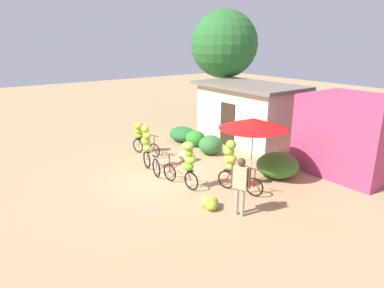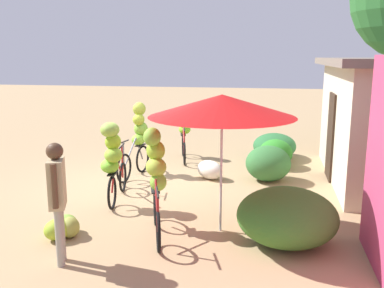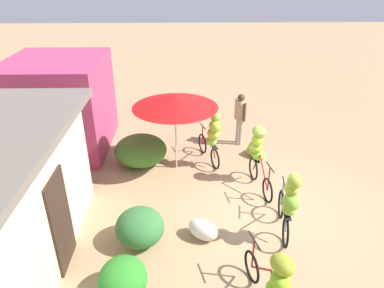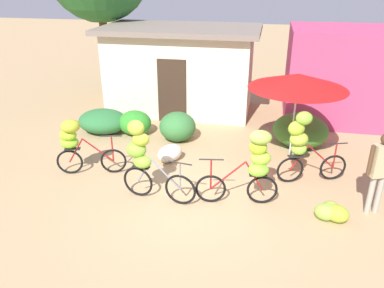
{
  "view_description": "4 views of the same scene",
  "coord_description": "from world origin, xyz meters",
  "px_view_note": "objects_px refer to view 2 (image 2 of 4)",
  "views": [
    {
      "loc": [
        9.7,
        -6.04,
        4.77
      ],
      "look_at": [
        0.2,
        0.96,
        1.1
      ],
      "focal_mm": 31.49,
      "sensor_mm": 36.0,
      "label": 1
    },
    {
      "loc": [
        8.7,
        2.92,
        2.84
      ],
      "look_at": [
        -0.21,
        1.21,
        0.96
      ],
      "focal_mm": 39.91,
      "sensor_mm": 36.0,
      "label": 2
    },
    {
      "loc": [
        -6.87,
        1.89,
        5.39
      ],
      "look_at": [
        1.26,
        1.7,
        1.21
      ],
      "focal_mm": 33.21,
      "sensor_mm": 36.0,
      "label": 3
    },
    {
      "loc": [
        1.38,
        -6.91,
        4.42
      ],
      "look_at": [
        -0.17,
        0.83,
        0.84
      ],
      "focal_mm": 35.73,
      "sensor_mm": 36.0,
      "label": 4
    }
  ],
  "objects_px": {
    "bicycle_center_loaded": "(113,156)",
    "person_vendor": "(57,191)",
    "bicycle_by_shop": "(156,172)",
    "banana_pile_on_ground": "(64,227)",
    "bicycle_leftmost": "(183,128)",
    "bicycle_near_pile": "(138,135)",
    "market_umbrella": "(222,106)",
    "produce_sack": "(210,170)"
  },
  "relations": [
    {
      "from": "bicycle_leftmost",
      "to": "produce_sack",
      "type": "height_order",
      "value": "bicycle_leftmost"
    },
    {
      "from": "bicycle_leftmost",
      "to": "banana_pile_on_ground",
      "type": "xyz_separation_m",
      "value": [
        5.63,
        -0.75,
        -0.68
      ]
    },
    {
      "from": "bicycle_leftmost",
      "to": "person_vendor",
      "type": "xyz_separation_m",
      "value": [
        6.48,
        -0.36,
        0.22
      ]
    },
    {
      "from": "bicycle_by_shop",
      "to": "banana_pile_on_ground",
      "type": "xyz_separation_m",
      "value": [
        0.54,
        -1.39,
        -0.83
      ]
    },
    {
      "from": "bicycle_center_loaded",
      "to": "banana_pile_on_ground",
      "type": "bearing_deg",
      "value": -9.72
    },
    {
      "from": "produce_sack",
      "to": "person_vendor",
      "type": "relative_size",
      "value": 0.41
    },
    {
      "from": "bicycle_leftmost",
      "to": "bicycle_near_pile",
      "type": "height_order",
      "value": "bicycle_near_pile"
    },
    {
      "from": "produce_sack",
      "to": "person_vendor",
      "type": "xyz_separation_m",
      "value": [
        4.52,
        -1.41,
        0.84
      ]
    },
    {
      "from": "banana_pile_on_ground",
      "to": "bicycle_near_pile",
      "type": "bearing_deg",
      "value": 179.37
    },
    {
      "from": "bicycle_leftmost",
      "to": "produce_sack",
      "type": "relative_size",
      "value": 2.29
    },
    {
      "from": "produce_sack",
      "to": "person_vendor",
      "type": "height_order",
      "value": "person_vendor"
    },
    {
      "from": "bicycle_center_loaded",
      "to": "bicycle_by_shop",
      "type": "relative_size",
      "value": 0.98
    },
    {
      "from": "market_umbrella",
      "to": "bicycle_near_pile",
      "type": "height_order",
      "value": "market_umbrella"
    },
    {
      "from": "market_umbrella",
      "to": "person_vendor",
      "type": "distance_m",
      "value": 2.75
    },
    {
      "from": "bicycle_near_pile",
      "to": "banana_pile_on_ground",
      "type": "xyz_separation_m",
      "value": [
        3.75,
        -0.04,
        -0.82
      ]
    },
    {
      "from": "bicycle_near_pile",
      "to": "person_vendor",
      "type": "relative_size",
      "value": 1.02
    },
    {
      "from": "market_umbrella",
      "to": "banana_pile_on_ground",
      "type": "height_order",
      "value": "market_umbrella"
    },
    {
      "from": "market_umbrella",
      "to": "bicycle_center_loaded",
      "type": "height_order",
      "value": "market_umbrella"
    },
    {
      "from": "bicycle_leftmost",
      "to": "market_umbrella",
      "type": "bearing_deg",
      "value": 18.8
    },
    {
      "from": "bicycle_center_loaded",
      "to": "produce_sack",
      "type": "distance_m",
      "value": 2.74
    },
    {
      "from": "market_umbrella",
      "to": "bicycle_near_pile",
      "type": "distance_m",
      "value": 4.02
    },
    {
      "from": "bicycle_by_shop",
      "to": "bicycle_near_pile",
      "type": "bearing_deg",
      "value": -157.28
    },
    {
      "from": "banana_pile_on_ground",
      "to": "person_vendor",
      "type": "distance_m",
      "value": 1.29
    },
    {
      "from": "bicycle_leftmost",
      "to": "person_vendor",
      "type": "bearing_deg",
      "value": -3.14
    },
    {
      "from": "banana_pile_on_ground",
      "to": "person_vendor",
      "type": "height_order",
      "value": "person_vendor"
    },
    {
      "from": "banana_pile_on_ground",
      "to": "bicycle_leftmost",
      "type": "bearing_deg",
      "value": 172.43
    },
    {
      "from": "banana_pile_on_ground",
      "to": "bicycle_center_loaded",
      "type": "bearing_deg",
      "value": 170.28
    },
    {
      "from": "bicycle_center_loaded",
      "to": "person_vendor",
      "type": "bearing_deg",
      "value": 3.16
    },
    {
      "from": "bicycle_by_shop",
      "to": "produce_sack",
      "type": "height_order",
      "value": "bicycle_by_shop"
    },
    {
      "from": "market_umbrella",
      "to": "banana_pile_on_ground",
      "type": "distance_m",
      "value": 3.17
    },
    {
      "from": "bicycle_center_loaded",
      "to": "banana_pile_on_ground",
      "type": "relative_size",
      "value": 2.22
    },
    {
      "from": "market_umbrella",
      "to": "bicycle_leftmost",
      "type": "relative_size",
      "value": 1.45
    },
    {
      "from": "bicycle_center_loaded",
      "to": "banana_pile_on_ground",
      "type": "xyz_separation_m",
      "value": [
        1.53,
        -0.26,
        -0.81
      ]
    },
    {
      "from": "market_umbrella",
      "to": "produce_sack",
      "type": "height_order",
      "value": "market_umbrella"
    },
    {
      "from": "produce_sack",
      "to": "person_vendor",
      "type": "bearing_deg",
      "value": -17.34
    },
    {
      "from": "bicycle_center_loaded",
      "to": "banana_pile_on_ground",
      "type": "height_order",
      "value": "bicycle_center_loaded"
    },
    {
      "from": "bicycle_near_pile",
      "to": "market_umbrella",
      "type": "bearing_deg",
      "value": 38.09
    },
    {
      "from": "bicycle_near_pile",
      "to": "bicycle_by_shop",
      "type": "distance_m",
      "value": 3.48
    },
    {
      "from": "bicycle_near_pile",
      "to": "produce_sack",
      "type": "relative_size",
      "value": 2.5
    },
    {
      "from": "market_umbrella",
      "to": "produce_sack",
      "type": "bearing_deg",
      "value": -168.12
    },
    {
      "from": "bicycle_near_pile",
      "to": "bicycle_center_loaded",
      "type": "bearing_deg",
      "value": 5.72
    },
    {
      "from": "banana_pile_on_ground",
      "to": "market_umbrella",
      "type": "bearing_deg",
      "value": 106.04
    }
  ]
}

